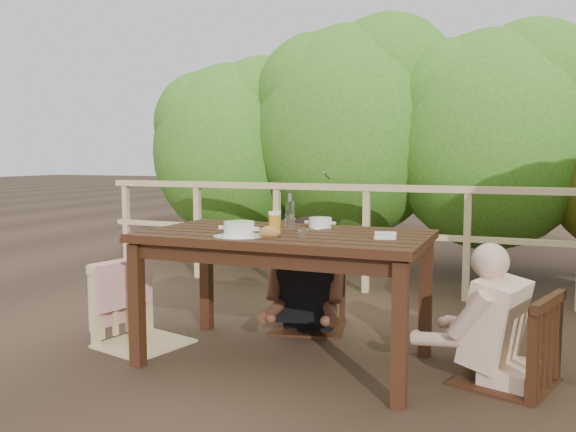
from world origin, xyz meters
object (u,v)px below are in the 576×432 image
at_px(woman, 310,242).
at_px(chair_far, 309,259).
at_px(soup_far, 320,224).
at_px(bread_roll, 270,233).
at_px(tumbler, 303,235).
at_px(chair_right, 508,296).
at_px(bottle, 290,213).
at_px(beer_glass, 275,223).
at_px(table, 285,298).
at_px(butter_tub, 385,237).
at_px(diner_right, 515,271).
at_px(soup_near, 239,230).
at_px(chair_left, 142,269).

bearing_deg(woman, chair_far, 78.17).
height_order(soup_far, bread_roll, soup_far).
height_order(woman, tumbler, woman).
xyz_separation_m(chair_right, woman, (-1.38, 0.61, 0.14)).
height_order(chair_right, bread_roll, chair_right).
bearing_deg(bottle, beer_glass, -109.83).
height_order(bottle, tumbler, bottle).
bearing_deg(bread_roll, chair_right, 14.97).
bearing_deg(table, butter_tub, -5.71).
distance_m(diner_right, soup_far, 1.21).
relative_size(soup_near, beer_glass, 2.08).
distance_m(chair_far, tumbler, 1.03).
bearing_deg(chair_right, table, -66.27).
bearing_deg(butter_tub, chair_right, 1.27).
distance_m(table, soup_near, 0.55).
relative_size(soup_near, bottle, 1.21).
bearing_deg(woman, tumbler, 95.39).
xyz_separation_m(table, bread_roll, (-0.00, -0.22, 0.43)).
distance_m(chair_left, chair_far, 1.19).
relative_size(chair_far, soup_far, 4.21).
height_order(chair_right, soup_far, chair_right).
bearing_deg(woman, diner_right, 144.86).
bearing_deg(soup_far, soup_near, -119.64).
relative_size(woman, soup_far, 5.19).
relative_size(chair_left, woman, 0.82).
height_order(chair_far, woman, woman).
xyz_separation_m(chair_far, diner_right, (1.41, -0.59, 0.12)).
relative_size(woman, diner_right, 1.00).
bearing_deg(diner_right, chair_left, 113.03).
xyz_separation_m(chair_right, bottle, (-1.28, -0.04, 0.42)).
relative_size(bottle, butter_tub, 2.05).
relative_size(table, bread_roll, 13.05).
height_order(chair_far, bottle, chair_far).
xyz_separation_m(chair_right, butter_tub, (-0.65, -0.19, 0.32)).
bearing_deg(bread_roll, table, 88.80).
height_order(chair_far, chair_right, chair_far).
distance_m(table, chair_right, 1.29).
distance_m(chair_right, soup_near, 1.55).
bearing_deg(chair_left, chair_right, -70.97).
height_order(woman, soup_near, woman).
xyz_separation_m(soup_far, bottle, (-0.13, -0.21, 0.08)).
bearing_deg(bread_roll, bottle, 88.71).
height_order(chair_far, beer_glass, chair_far).
xyz_separation_m(bread_roll, bottle, (0.01, 0.30, 0.08)).
relative_size(woman, tumbler, 18.11).
relative_size(woman, soup_near, 4.27).
distance_m(table, soup_far, 0.54).
xyz_separation_m(diner_right, beer_glass, (-1.36, -0.18, 0.22)).
bearing_deg(soup_near, woman, 85.03).
xyz_separation_m(chair_left, bread_roll, (0.99, -0.15, 0.31)).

